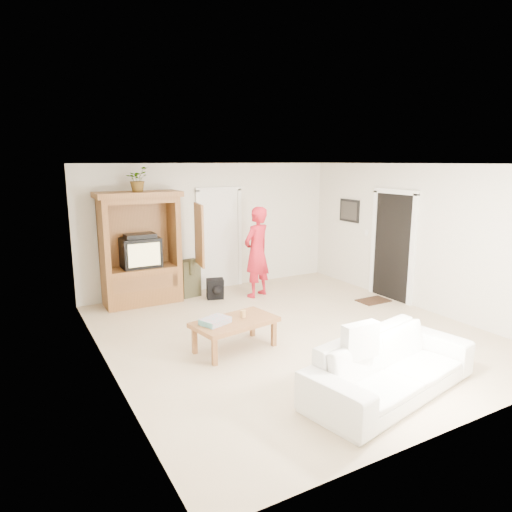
% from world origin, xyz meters
% --- Properties ---
extents(floor, '(6.00, 6.00, 0.00)m').
position_xyz_m(floor, '(0.00, 0.00, 0.00)').
color(floor, tan).
rests_on(floor, ground).
extents(ceiling, '(6.00, 6.00, 0.00)m').
position_xyz_m(ceiling, '(0.00, 0.00, 2.60)').
color(ceiling, white).
rests_on(ceiling, floor).
extents(wall_back, '(5.50, 0.00, 5.50)m').
position_xyz_m(wall_back, '(0.00, 3.00, 1.30)').
color(wall_back, silver).
rests_on(wall_back, floor).
extents(wall_front, '(5.50, 0.00, 5.50)m').
position_xyz_m(wall_front, '(0.00, -3.00, 1.30)').
color(wall_front, silver).
rests_on(wall_front, floor).
extents(wall_left, '(0.00, 6.00, 6.00)m').
position_xyz_m(wall_left, '(-2.75, 0.00, 1.30)').
color(wall_left, silver).
rests_on(wall_left, floor).
extents(wall_right, '(0.00, 6.00, 6.00)m').
position_xyz_m(wall_right, '(2.75, 0.00, 1.30)').
color(wall_right, silver).
rests_on(wall_right, floor).
extents(armoire, '(1.82, 1.14, 2.10)m').
position_xyz_m(armoire, '(-1.58, 2.66, 0.91)').
color(armoire, brown).
rests_on(armoire, floor).
extents(door_back, '(0.85, 0.05, 2.04)m').
position_xyz_m(door_back, '(0.15, 2.97, 1.02)').
color(door_back, white).
rests_on(door_back, floor).
extents(doorway_right, '(0.05, 0.90, 2.04)m').
position_xyz_m(doorway_right, '(2.73, 0.60, 1.02)').
color(doorway_right, black).
rests_on(doorway_right, floor).
extents(framed_picture, '(0.03, 0.60, 0.48)m').
position_xyz_m(framed_picture, '(2.73, 1.90, 1.60)').
color(framed_picture, black).
rests_on(framed_picture, wall_right).
extents(doormat, '(0.60, 0.40, 0.02)m').
position_xyz_m(doormat, '(2.30, 0.60, 0.01)').
color(doormat, '#382316').
rests_on(doormat, floor).
extents(plant, '(0.53, 0.52, 0.44)m').
position_xyz_m(plant, '(-1.60, 2.63, 2.32)').
color(plant, '#4C7238').
rests_on(plant, armoire).
extents(man, '(0.76, 0.64, 1.78)m').
position_xyz_m(man, '(0.51, 2.00, 0.89)').
color(man, '#B31726').
rests_on(man, floor).
extents(sofa, '(2.41, 1.33, 0.67)m').
position_xyz_m(sofa, '(-0.03, -2.15, 0.33)').
color(sofa, white).
rests_on(sofa, floor).
extents(coffee_table, '(1.28, 0.84, 0.44)m').
position_xyz_m(coffee_table, '(-1.05, -0.16, 0.38)').
color(coffee_table, brown).
rests_on(coffee_table, floor).
extents(towel, '(0.46, 0.40, 0.08)m').
position_xyz_m(towel, '(-1.35, -0.16, 0.48)').
color(towel, '#E34B61').
rests_on(towel, coffee_table).
extents(candle, '(0.08, 0.08, 0.10)m').
position_xyz_m(candle, '(-0.89, -0.10, 0.49)').
color(candle, tan).
rests_on(candle, coffee_table).
extents(backpack_black, '(0.36, 0.27, 0.40)m').
position_xyz_m(backpack_black, '(-0.31, 2.20, 0.20)').
color(backpack_black, black).
rests_on(backpack_black, floor).
extents(backpack_olive, '(0.42, 0.33, 0.73)m').
position_xyz_m(backpack_olive, '(-0.66, 2.65, 0.36)').
color(backpack_olive, '#47442B').
rests_on(backpack_olive, floor).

